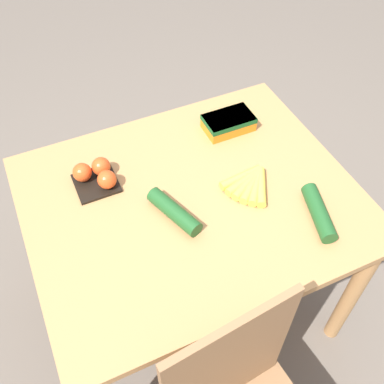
{
  "coord_description": "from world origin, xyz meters",
  "views": [
    {
      "loc": [
        0.4,
        0.88,
        1.91
      ],
      "look_at": [
        0.0,
        0.0,
        0.77
      ],
      "focal_mm": 42.0,
      "sensor_mm": 36.0,
      "label": 1
    }
  ],
  "objects_px": {
    "carrot_bag": "(229,122)",
    "cucumber_far": "(319,213)",
    "cucumber_near": "(174,212)",
    "banana_bunch": "(251,183)",
    "tomato_pack": "(97,175)"
  },
  "relations": [
    {
      "from": "carrot_bag",
      "to": "cucumber_far",
      "type": "height_order",
      "value": "carrot_bag"
    },
    {
      "from": "carrot_bag",
      "to": "cucumber_near",
      "type": "distance_m",
      "value": 0.47
    },
    {
      "from": "banana_bunch",
      "to": "cucumber_far",
      "type": "relative_size",
      "value": 0.81
    },
    {
      "from": "cucumber_near",
      "to": "cucumber_far",
      "type": "distance_m",
      "value": 0.47
    },
    {
      "from": "banana_bunch",
      "to": "carrot_bag",
      "type": "relative_size",
      "value": 0.94
    },
    {
      "from": "banana_bunch",
      "to": "carrot_bag",
      "type": "bearing_deg",
      "value": -102.97
    },
    {
      "from": "cucumber_far",
      "to": "cucumber_near",
      "type": "bearing_deg",
      "value": -25.07
    },
    {
      "from": "carrot_bag",
      "to": "cucumber_near",
      "type": "bearing_deg",
      "value": 40.69
    },
    {
      "from": "tomato_pack",
      "to": "cucumber_far",
      "type": "relative_size",
      "value": 0.67
    },
    {
      "from": "carrot_bag",
      "to": "cucumber_far",
      "type": "relative_size",
      "value": 0.86
    },
    {
      "from": "cucumber_near",
      "to": "cucumber_far",
      "type": "height_order",
      "value": "same"
    },
    {
      "from": "banana_bunch",
      "to": "cucumber_near",
      "type": "bearing_deg",
      "value": 2.28
    },
    {
      "from": "cucumber_near",
      "to": "cucumber_far",
      "type": "bearing_deg",
      "value": 154.93
    },
    {
      "from": "tomato_pack",
      "to": "cucumber_far",
      "type": "distance_m",
      "value": 0.75
    },
    {
      "from": "cucumber_far",
      "to": "tomato_pack",
      "type": "bearing_deg",
      "value": -36.62
    }
  ]
}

